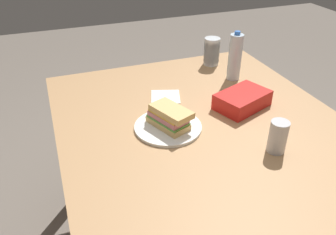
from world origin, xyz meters
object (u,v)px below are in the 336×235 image
plastic_cup_stack (212,51)px  soda_can_silver (278,137)px  sandwich (169,117)px  paper_plate (168,127)px  dining_table (208,148)px  chip_bag (242,100)px  water_bottle_tall (235,57)px

plastic_cup_stack → soda_can_silver: (0.79, -0.13, -0.01)m
sandwich → paper_plate: bearing=-131.2°
sandwich → dining_table: bearing=64.4°
paper_plate → sandwich: sandwich is taller
plastic_cup_stack → chip_bag: bearing=-10.1°
paper_plate → plastic_cup_stack: bearing=139.4°
paper_plate → water_bottle_tall: water_bottle_tall is taller
sandwich → chip_bag: size_ratio=0.87×
dining_table → paper_plate: size_ratio=5.38×
water_bottle_tall → paper_plate: bearing=-56.1°
soda_can_silver → plastic_cup_stack: bearing=170.5°
chip_bag → water_bottle_tall: water_bottle_tall is taller
sandwich → plastic_cup_stack: size_ratio=1.34×
paper_plate → sandwich: bearing=48.8°
paper_plate → water_bottle_tall: size_ratio=1.09×
dining_table → sandwich: 0.21m
water_bottle_tall → plastic_cup_stack: (-0.21, -0.02, -0.04)m
dining_table → paper_plate: bearing=-115.9°
water_bottle_tall → dining_table: bearing=-39.6°
water_bottle_tall → plastic_cup_stack: water_bottle_tall is taller
paper_plate → chip_bag: (-0.05, 0.36, 0.03)m
dining_table → paper_plate: paper_plate is taller
dining_table → water_bottle_tall: bearing=140.4°
chip_bag → water_bottle_tall: (-0.27, 0.11, 0.08)m
dining_table → paper_plate: (-0.07, -0.15, 0.09)m
sandwich → soda_can_silver: 0.41m
paper_plate → chip_bag: 0.37m
dining_table → water_bottle_tall: (-0.39, 0.32, 0.20)m
dining_table → chip_bag: (-0.12, 0.21, 0.12)m
dining_table → sandwich: size_ratio=7.22×
water_bottle_tall → plastic_cup_stack: size_ratio=1.65×
sandwich → soda_can_silver: (0.27, 0.31, 0.01)m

